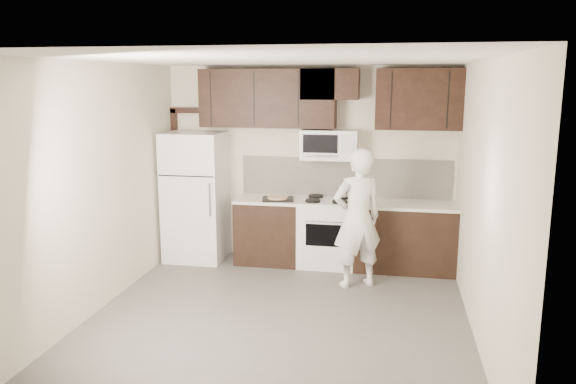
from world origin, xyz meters
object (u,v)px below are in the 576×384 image
(refrigerator, at_px, (196,196))
(person, at_px, (357,218))
(microwave, at_px, (329,145))
(stove, at_px, (327,232))

(refrigerator, bearing_deg, person, -16.77)
(microwave, height_order, person, microwave)
(person, bearing_deg, stove, -86.79)
(stove, relative_size, microwave, 1.24)
(microwave, distance_m, refrigerator, 2.00)
(stove, distance_m, microwave, 1.20)
(microwave, height_order, refrigerator, microwave)
(stove, relative_size, refrigerator, 0.52)
(stove, height_order, microwave, microwave)
(microwave, xyz_separation_m, refrigerator, (-1.85, -0.17, -0.75))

